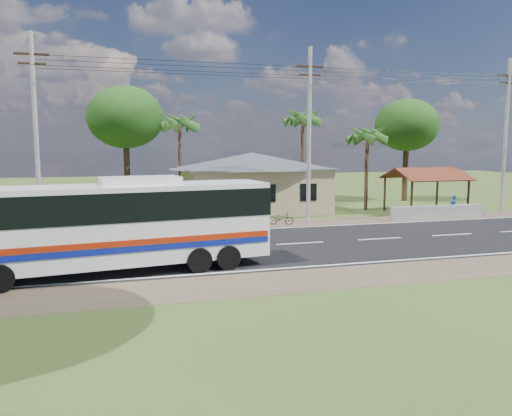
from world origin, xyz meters
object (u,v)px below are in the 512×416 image
Objects in this scene: waiting_shed at (426,176)px; coach_bus at (115,219)px; motorcycle at (281,218)px; person at (453,206)px.

coach_bus is at bearing -151.16° from waiting_shed.
person reaches higher than motorcycle.
waiting_shed is 25.04m from coach_bus.
waiting_shed is 3.39× the size of motorcycle.
coach_bus is 13.91m from motorcycle.
waiting_shed reaches higher than motorcycle.
motorcycle is (9.93, 9.59, -1.73)m from coach_bus.
person is (22.51, 9.60, -1.36)m from coach_bus.
waiting_shed is 3.21m from person.
coach_bus is 7.94× the size of person.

